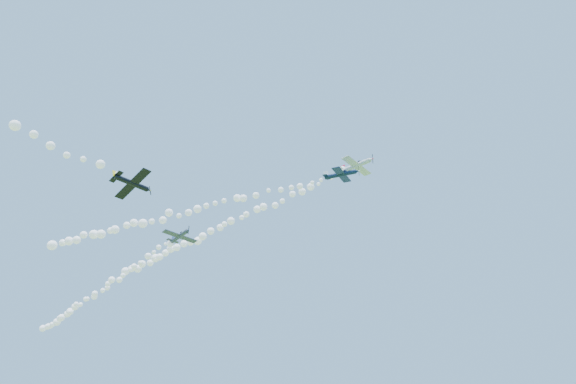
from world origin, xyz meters
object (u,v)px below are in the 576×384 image
Objects in this scene: plane_grey at (180,236)px; plane_navy at (341,174)px; plane_white at (357,165)px; plane_black at (133,183)px.

plane_navy is at bearing 28.58° from plane_grey.
plane_white is at bearing 42.71° from plane_navy.
plane_white is 4.09m from plane_navy.
plane_black is at bearing -130.14° from plane_navy.
plane_grey is at bearing -156.11° from plane_white.
plane_grey is 1.11× the size of plane_black.
plane_grey is at bearing 36.38° from plane_black.
plane_white reaches higher than plane_grey.
plane_black is at bearing -42.81° from plane_grey.
plane_black is at bearing -113.43° from plane_white.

